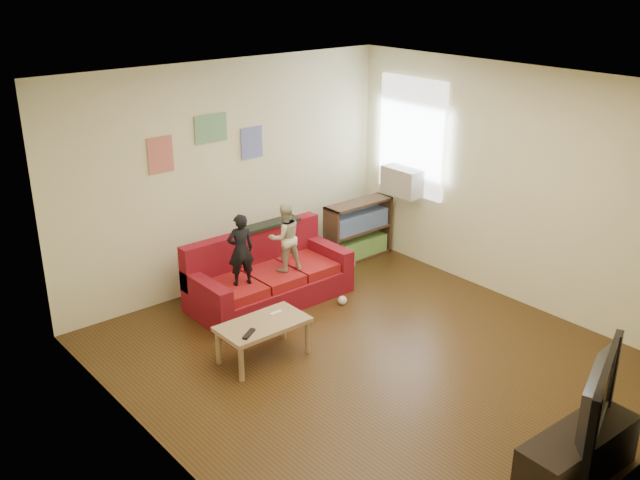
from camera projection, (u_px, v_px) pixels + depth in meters
room_shell at (375, 234)px, 6.60m from camera, size 4.52×5.02×2.72m
sofa at (267, 278)px, 8.28m from camera, size 1.87×0.86×0.82m
child_a at (241, 250)px, 7.70m from camera, size 0.34×0.27×0.81m
child_b at (285, 237)px, 8.06m from camera, size 0.45×0.38×0.80m
coffee_table at (263, 328)px, 7.01m from camera, size 0.89×0.49×0.40m
remote at (249, 334)px, 6.75m from camera, size 0.20×0.15×0.02m
game_controller at (276, 313)px, 7.14m from camera, size 0.13×0.04×0.03m
bookshelf at (358, 233)px, 9.45m from camera, size 0.98×0.29×0.78m
window at (412, 137)px, 9.00m from camera, size 0.04×1.08×1.48m
ac_unit at (403, 181)px, 9.13m from camera, size 0.28×0.55×0.35m
artwork_left at (161, 155)px, 7.73m from camera, size 0.30×0.01×0.40m
artwork_center at (211, 128)px, 8.04m from camera, size 0.42×0.01×0.32m
artwork_right at (252, 143)px, 8.46m from camera, size 0.30×0.01×0.38m
file_box at (332, 274)px, 8.67m from camera, size 0.45×0.34×0.31m
tv_stand at (577, 455)px, 5.41m from camera, size 1.12×0.40×0.42m
television at (587, 396)px, 5.22m from camera, size 1.08×0.53×0.64m
tissue at (342, 300)px, 8.23m from camera, size 0.12×0.12×0.11m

